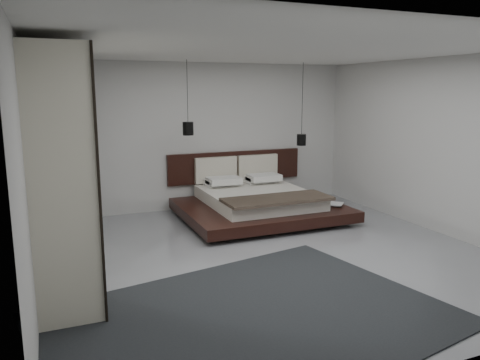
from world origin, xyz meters
name	(u,v)px	position (x,y,z in m)	size (l,w,h in m)	color
floor	(270,254)	(0.00, 0.00, 0.00)	(6.00, 6.00, 0.00)	gray
ceiling	(273,49)	(0.00, 0.00, 2.80)	(6.00, 6.00, 0.00)	white
wall_back	(203,136)	(0.00, 3.00, 1.40)	(6.00, 6.00, 0.00)	silver
wall_front	(444,206)	(0.00, -3.00, 1.40)	(6.00, 6.00, 0.00)	silver
wall_left	(30,170)	(-3.00, 0.00, 1.40)	(6.00, 6.00, 0.00)	silver
wall_right	(440,146)	(3.00, 0.00, 1.40)	(6.00, 6.00, 0.00)	silver
lattice_screen	(38,153)	(-2.95, 2.45, 1.30)	(0.05, 0.90, 2.60)	black
bed	(257,201)	(0.67, 1.91, 0.29)	(2.79, 2.40, 1.08)	black
book_lower	(331,204)	(1.81, 1.25, 0.27)	(0.20, 0.27, 0.03)	#99724C
book_upper	(331,204)	(1.79, 1.22, 0.30)	(0.21, 0.29, 0.02)	#99724C
pendant_left	(188,128)	(-0.48, 2.35, 1.62)	(0.19, 0.19, 1.30)	black
pendant_right	(301,139)	(1.81, 2.35, 1.33)	(0.18, 0.18, 1.59)	black
wardrobe	(58,170)	(-2.70, 0.21, 1.36)	(0.65, 2.76, 2.71)	silver
rug	(250,319)	(-1.04, -1.64, 0.01)	(3.96, 2.83, 0.02)	black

